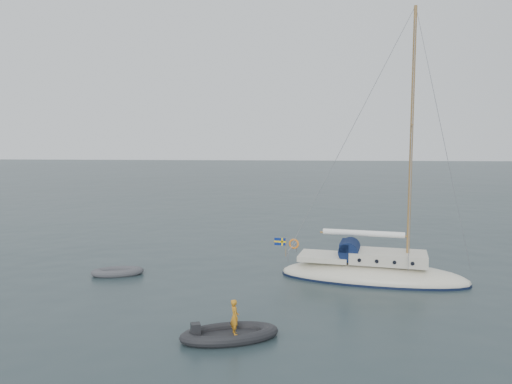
{
  "coord_description": "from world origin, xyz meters",
  "views": [
    {
      "loc": [
        -0.64,
        -26.27,
        7.25
      ],
      "look_at": [
        -2.92,
        0.0,
        4.48
      ],
      "focal_mm": 35.0,
      "sensor_mm": 36.0,
      "label": 1
    }
  ],
  "objects": [
    {
      "name": "ground",
      "position": [
        0.0,
        0.0,
        0.0
      ],
      "size": [
        300.0,
        300.0,
        0.0
      ],
      "primitive_type": "plane",
      "color": "black",
      "rests_on": "ground"
    },
    {
      "name": "sailboat",
      "position": [
        3.22,
        -0.6,
        1.08
      ],
      "size": [
        10.06,
        3.01,
        14.32
      ],
      "rotation": [
        0.0,
        0.0,
        -0.19
      ],
      "color": "beige",
      "rests_on": "ground"
    },
    {
      "name": "dinghy",
      "position": [
        -10.33,
        -0.81,
        0.17
      ],
      "size": [
        2.77,
        1.25,
        0.4
      ],
      "rotation": [
        0.0,
        0.0,
        0.32
      ],
      "color": "#4B4C51",
      "rests_on": "ground"
    },
    {
      "name": "rib",
      "position": [
        -3.13,
        -8.89,
        0.23
      ],
      "size": [
        3.68,
        1.67,
        1.49
      ],
      "rotation": [
        0.0,
        0.0,
        0.34
      ],
      "color": "black",
      "rests_on": "ground"
    }
  ]
}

